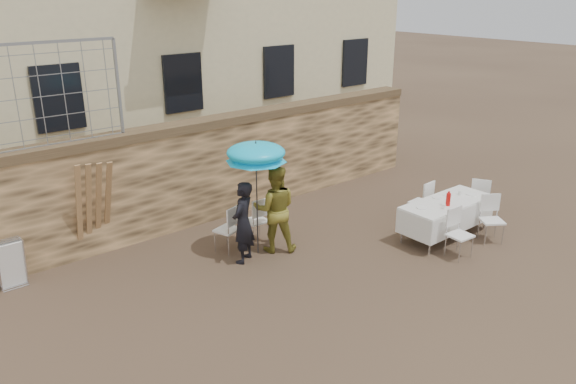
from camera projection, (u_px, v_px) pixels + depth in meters
ground at (358, 319)px, 8.76m from camera, size 80.00×80.00×0.00m
stone_wall at (190, 174)px, 11.99m from camera, size 13.00×0.50×2.20m
chain_link_fence at (29, 98)px, 9.51m from camera, size 3.20×0.06×1.80m
man_suit at (243, 222)px, 10.35m from camera, size 0.69×0.61×1.58m
woman_dress at (275, 209)px, 10.77m from camera, size 1.06×1.02×1.73m
umbrella at (256, 156)px, 10.25m from camera, size 1.13×1.13×2.08m
couple_chair_left at (227, 228)px, 10.85m from camera, size 0.60×0.60×0.96m
couple_chair_right at (256, 219)px, 11.27m from camera, size 0.51×0.51×0.96m
banquet_table at (447, 203)px, 11.42m from camera, size 2.10×0.85×0.78m
soda_bottle at (448, 199)px, 11.13m from camera, size 0.09×0.09×0.26m
table_chair_front_left at (460, 234)px, 10.60m from camera, size 0.52×0.52×0.96m
table_chair_front_right at (492, 219)px, 11.26m from camera, size 0.67×0.67×0.96m
table_chair_back at (421, 201)px, 12.20m from camera, size 0.52×0.52×0.96m
table_chair_side at (480, 198)px, 12.41m from camera, size 0.65×0.65×0.96m
chair_stack_right at (10, 262)px, 9.59m from camera, size 0.46×0.32×0.92m
wood_planks at (95, 209)px, 10.41m from camera, size 0.70×0.20×2.00m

